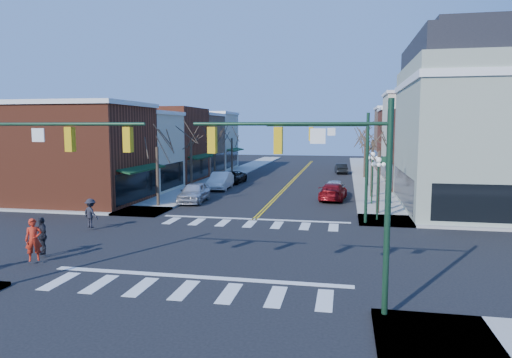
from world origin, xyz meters
The scene contains 35 objects.
ground centered at (0.00, 0.00, 0.00)m, with size 160.00×160.00×0.00m, color black.
sidewalk_left centered at (-8.75, 20.00, 0.07)m, with size 3.50×70.00×0.15m, color #9E9B93.
sidewalk_right centered at (8.75, 20.00, 0.07)m, with size 3.50×70.00×0.15m, color #9E9B93.
bldg_left_brick_a centered at (-15.50, 11.75, 4.00)m, with size 10.00×8.50×8.00m, color maroon.
bldg_left_stucco_a centered at (-15.50, 19.50, 3.75)m, with size 10.00×7.00×7.50m, color beige.
bldg_left_brick_b centered at (-15.50, 27.50, 4.25)m, with size 10.00×9.00×8.50m, color maroon.
bldg_left_tan centered at (-15.50, 35.75, 3.90)m, with size 10.00×7.50×7.80m, color #8D684D.
bldg_left_stucco_b centered at (-15.50, 43.50, 4.10)m, with size 10.00×8.00×8.20m, color beige.
bldg_right_brick_a centered at (15.50, 25.75, 4.00)m, with size 10.00×8.50×8.00m, color maroon.
bldg_right_stucco centered at (15.50, 33.50, 5.00)m, with size 10.00×7.00×10.00m, color beige.
bldg_right_brick_b centered at (15.50, 41.00, 4.25)m, with size 10.00×8.00×8.50m, color maroon.
bldg_right_tan centered at (15.50, 49.00, 4.50)m, with size 10.00×8.00×9.00m, color #8D684D.
victorian_corner centered at (16.50, 14.50, 6.66)m, with size 12.25×14.25×13.30m.
traffic_mast_near_left centered at (-5.55, -7.40, 4.71)m, with size 6.60×0.28×7.20m.
traffic_mast_near_right centered at (5.55, -7.40, 4.71)m, with size 6.60×0.28×7.20m.
traffic_mast_far_right centered at (5.55, 7.40, 4.71)m, with size 6.60×0.28×7.20m.
lamppost_corner centered at (8.20, 8.50, 2.96)m, with size 0.36×0.36×4.33m.
lamppost_midblock centered at (8.20, 15.00, 2.96)m, with size 0.36×0.36×4.33m.
tree_left_a centered at (-8.40, 11.00, 2.38)m, with size 0.24×0.24×4.76m, color #382B21.
tree_left_b centered at (-8.40, 19.00, 2.52)m, with size 0.24×0.24×5.04m, color #382B21.
tree_left_c centered at (-8.40, 27.00, 2.27)m, with size 0.24×0.24×4.55m, color #382B21.
tree_left_d centered at (-8.40, 35.00, 2.45)m, with size 0.24×0.24×4.90m, color #382B21.
tree_right_a centered at (8.40, 11.00, 2.31)m, with size 0.24×0.24×4.62m, color #382B21.
tree_right_b centered at (8.40, 19.00, 2.59)m, with size 0.24×0.24×5.18m, color #382B21.
tree_right_c centered at (8.40, 27.00, 2.42)m, with size 0.24×0.24×4.83m, color #382B21.
tree_right_d centered at (8.40, 35.00, 2.48)m, with size 0.24×0.24×4.97m, color #382B21.
car_left_near centered at (-6.40, 13.85, 0.84)m, with size 1.97×4.91×1.67m, color silver.
car_left_mid centered at (-6.40, 22.18, 0.86)m, with size 1.81×5.20×1.71m, color white.
car_left_far centered at (-6.40, 27.21, 0.68)m, with size 2.24×4.86×1.35m, color black.
car_right_near centered at (5.07, 17.28, 0.74)m, with size 2.06×5.07×1.47m, color maroon.
car_right_mid centered at (5.15, 19.48, 0.78)m, with size 1.85×4.59×1.56m, color silver.
car_right_far centered at (5.52, 40.65, 0.68)m, with size 1.43×4.11×1.36m, color black.
pedestrian_red_a centered at (-7.98, -4.25, 1.14)m, with size 0.72×0.47×1.98m, color red.
pedestrian_dark_a centered at (-8.34, -3.17, 1.06)m, with size 1.07×0.44×1.82m, color black.
pedestrian_dark_b centered at (-9.22, 2.64, 1.05)m, with size 1.16×0.67×1.80m, color black.
Camera 1 is at (6.00, -22.42, 6.29)m, focal length 32.00 mm.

